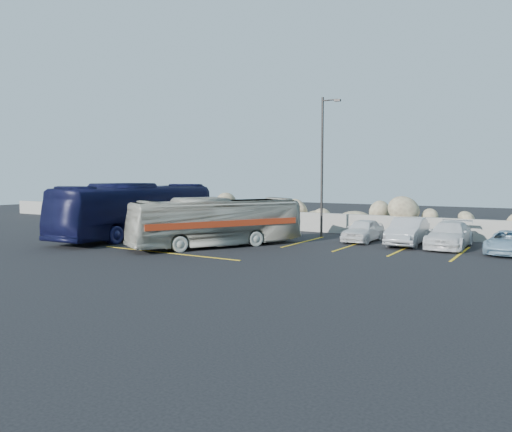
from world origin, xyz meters
The scene contains 11 objects.
ground centered at (0.00, 0.00, 0.00)m, with size 90.00×90.00×0.00m, color black.
seawall centered at (0.00, 12.00, 0.60)m, with size 60.00×0.40×1.20m, color gray.
riprap_pile centered at (0.00, 13.20, 1.30)m, with size 54.00×2.80×2.60m, color #907C5E, non-canonical shape.
parking_lines centered at (4.64, 5.57, 0.01)m, with size 18.16×9.36×0.01m.
lamppost centered at (2.56, 9.50, 4.30)m, with size 1.14×0.18×8.00m.
vintage_bus centered at (-0.33, 3.14, 1.23)m, with size 2.07×8.84×2.46m, color beige.
tour_coach centered at (-6.61, 3.96, 1.57)m, with size 2.63×11.24×3.13m, color #101238.
car_a centered at (5.25, 8.81, 0.61)m, with size 1.44×3.59×1.22m, color white.
car_b centered at (7.65, 8.68, 0.69)m, with size 1.46×4.20×1.38m, color #B6B7BB.
car_c centered at (9.68, 8.76, 0.64)m, with size 1.78×4.38×1.27m, color white.
car_d centered at (12.33, 8.14, 0.52)m, with size 1.72×3.72×1.03m, color #8CB0C7.
Camera 1 is at (14.31, -16.96, 3.48)m, focal length 35.00 mm.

